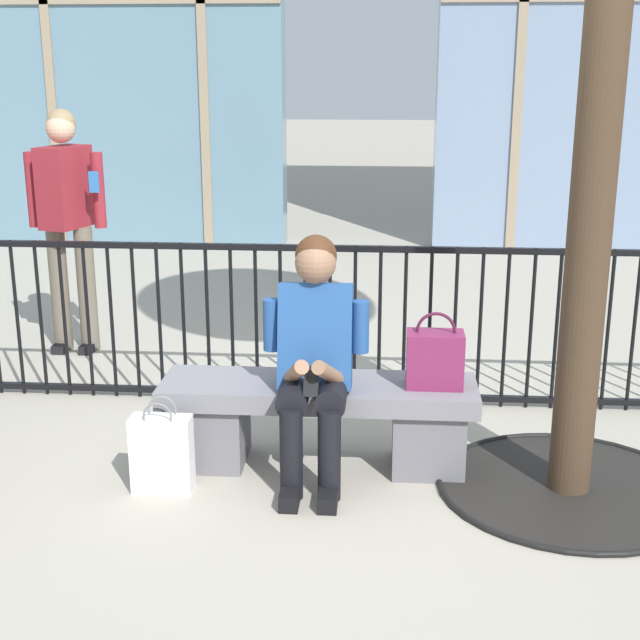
# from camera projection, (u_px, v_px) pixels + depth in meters

# --- Properties ---
(ground_plane) EXTENTS (60.00, 60.00, 0.00)m
(ground_plane) POSITION_uv_depth(u_px,v_px,m) (319.00, 464.00, 4.62)
(ground_plane) COLOR #A8A091
(stone_bench) EXTENTS (1.60, 0.44, 0.45)m
(stone_bench) POSITION_uv_depth(u_px,v_px,m) (319.00, 415.00, 4.55)
(stone_bench) COLOR slate
(stone_bench) RESTS_ON ground
(seated_person_with_phone) EXTENTS (0.52, 0.66, 1.21)m
(seated_person_with_phone) POSITION_uv_depth(u_px,v_px,m) (314.00, 353.00, 4.32)
(seated_person_with_phone) COLOR black
(seated_person_with_phone) RESTS_ON ground
(handbag_on_bench) EXTENTS (0.28, 0.17, 0.38)m
(handbag_on_bench) POSITION_uv_depth(u_px,v_px,m) (435.00, 358.00, 4.41)
(handbag_on_bench) COLOR #7A234C
(handbag_on_bench) RESTS_ON stone_bench
(shopping_bag) EXTENTS (0.29, 0.13, 0.47)m
(shopping_bag) POSITION_uv_depth(u_px,v_px,m) (162.00, 453.00, 4.28)
(shopping_bag) COLOR white
(shopping_bag) RESTS_ON ground
(bystander_at_railing) EXTENTS (0.55, 0.43, 1.71)m
(bystander_at_railing) POSITION_uv_depth(u_px,v_px,m) (67.00, 213.00, 6.21)
(bystander_at_railing) COLOR #6B6051
(bystander_at_railing) RESTS_ON ground
(plaza_railing) EXTENTS (9.54, 0.04, 0.98)m
(plaza_railing) POSITION_uv_depth(u_px,v_px,m) (330.00, 324.00, 5.34)
(plaza_railing) COLOR black
(plaza_railing) RESTS_ON ground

